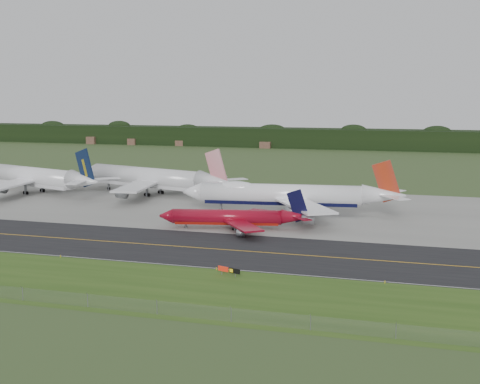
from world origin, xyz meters
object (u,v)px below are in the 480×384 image
object	(u,v)px
jet_ba_747	(288,195)
taxiway_sign	(229,270)
jet_navy_gold	(33,177)
jet_star_tail	(153,178)
jet_red_737	(235,218)

from	to	relation	value
jet_ba_747	taxiway_sign	xyz separation A→B (m)	(3.84, -67.02, -4.23)
jet_navy_gold	taxiway_sign	xyz separation A→B (m)	(95.89, -80.36, -4.31)
jet_ba_747	jet_star_tail	distance (m)	55.41
jet_ba_747	jet_navy_gold	bearing A→B (deg)	171.76
jet_ba_747	jet_star_tail	size ratio (longest dim) A/B	1.01
jet_navy_gold	jet_star_tail	size ratio (longest dim) A/B	1.00
jet_star_tail	taxiway_sign	bearing A→B (deg)	-58.10
jet_red_737	jet_star_tail	world-z (taller)	jet_star_tail
taxiway_sign	jet_ba_747	bearing A→B (deg)	93.28
jet_ba_747	jet_navy_gold	size ratio (longest dim) A/B	1.00
jet_ba_747	jet_red_737	size ratio (longest dim) A/B	1.66
jet_ba_747	jet_star_tail	bearing A→B (deg)	157.36
jet_red_737	jet_navy_gold	size ratio (longest dim) A/B	0.60
jet_red_737	taxiway_sign	bearing A→B (deg)	-74.27
jet_navy_gold	taxiway_sign	distance (m)	125.18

